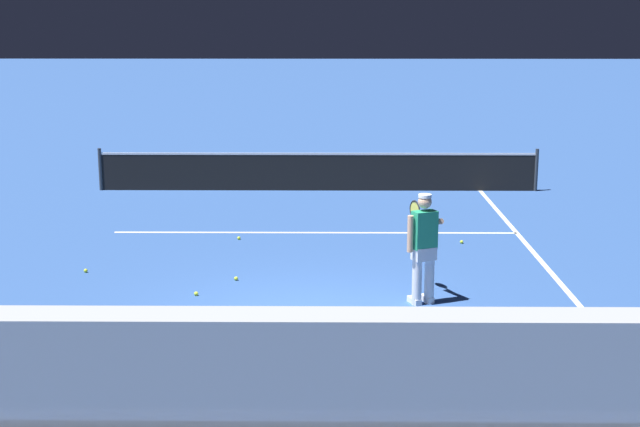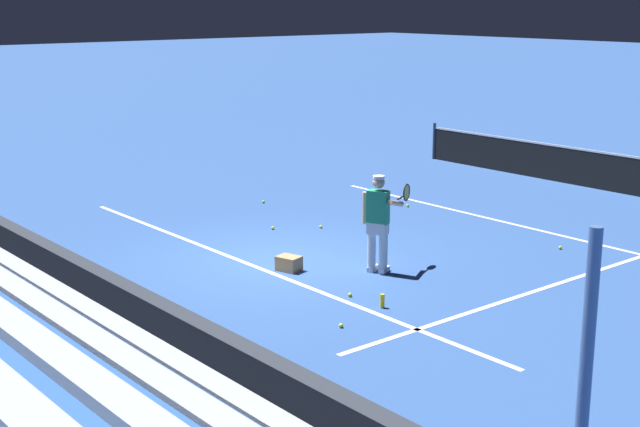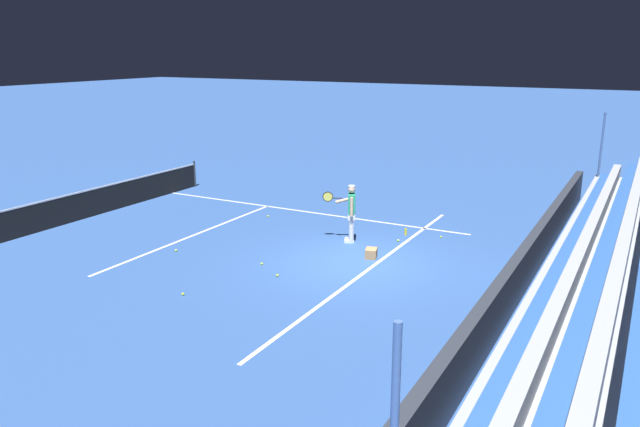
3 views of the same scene
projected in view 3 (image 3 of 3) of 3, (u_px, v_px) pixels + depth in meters
ground_plane at (355, 264)px, 16.69m from camera, size 160.00×160.00×0.00m
court_baseline_white at (372, 267)px, 16.45m from camera, size 12.00×0.10×0.01m
court_sideline_white at (303, 211)px, 22.02m from camera, size 0.10×12.00×0.01m
court_service_line_white at (194, 235)px, 19.22m from camera, size 8.22×0.10×0.01m
back_wall_sponsor_board at (521, 271)px, 14.56m from camera, size 21.27×0.25×1.10m
bleacher_stand at (628, 279)px, 13.48m from camera, size 20.21×3.20×3.40m
tennis_player at (351, 213)px, 18.36m from camera, size 0.57×1.08×1.71m
ball_box_cardboard at (371, 253)px, 17.13m from camera, size 0.47×0.40×0.26m
tennis_ball_toward_net at (262, 264)px, 16.58m from camera, size 0.07×0.07×0.07m
tennis_ball_by_box at (176, 250)px, 17.67m from camera, size 0.07×0.07×0.07m
tennis_ball_near_player at (183, 294)px, 14.54m from camera, size 0.07×0.07×0.07m
tennis_ball_far_right at (441, 237)px, 18.92m from camera, size 0.07×0.07×0.07m
tennis_ball_on_baseline at (277, 275)px, 15.73m from camera, size 0.07×0.07×0.07m
tennis_ball_midcourt at (398, 240)px, 18.58m from camera, size 0.07×0.07×0.07m
tennis_ball_far_left at (268, 216)px, 21.25m from camera, size 0.07×0.07×0.07m
water_bottle at (406, 232)px, 19.18m from camera, size 0.07×0.07×0.22m
tennis_net at (90, 203)px, 21.17m from camera, size 11.09×0.09×1.07m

